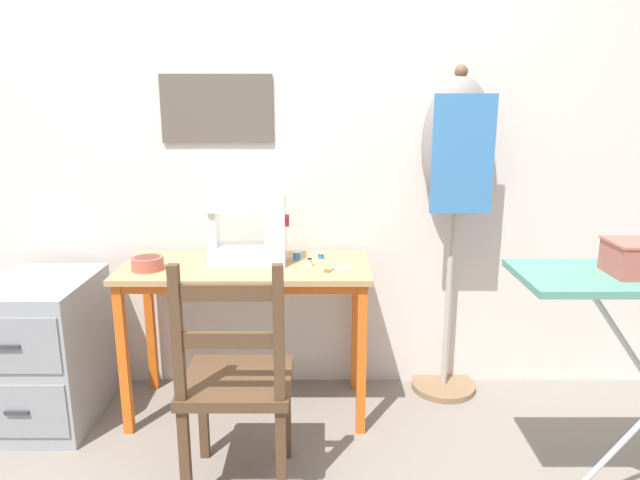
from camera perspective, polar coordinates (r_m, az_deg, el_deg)
ground_plane at (r=2.68m, az=-7.77°, el=-18.92°), size 14.00×14.00×0.00m
wall_back at (r=2.80m, az=-7.17°, el=10.31°), size 10.00×0.07×2.55m
sewing_table at (r=2.61m, az=-7.56°, el=-4.60°), size 1.11×0.48×0.72m
sewing_machine at (r=2.58m, az=-6.91°, el=0.89°), size 0.36×0.18×0.34m
fabric_bowl at (r=2.60m, az=-17.02°, el=-2.22°), size 0.14×0.14×0.06m
scissors at (r=2.49m, az=1.33°, el=-2.99°), size 0.14×0.10×0.01m
thread_spool_near_machine at (r=2.65m, az=-2.48°, el=-1.57°), size 0.04×0.04×0.04m
thread_spool_mid_table at (r=2.55m, az=-1.21°, el=-2.26°), size 0.03×0.03×0.03m
thread_spool_far_edge at (r=2.66m, az=-0.08°, el=-1.60°), size 0.04×0.04×0.03m
wooden_chair at (r=2.17m, az=-8.53°, el=-13.98°), size 0.40×0.38×0.93m
filing_cabinet at (r=2.92m, az=-26.00°, el=-9.96°), size 0.45×0.56×0.67m
dress_form at (r=2.75m, az=13.30°, el=7.53°), size 0.33×0.32×1.60m
storage_box at (r=2.09m, az=29.15°, el=-1.55°), size 0.20×0.17×0.11m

